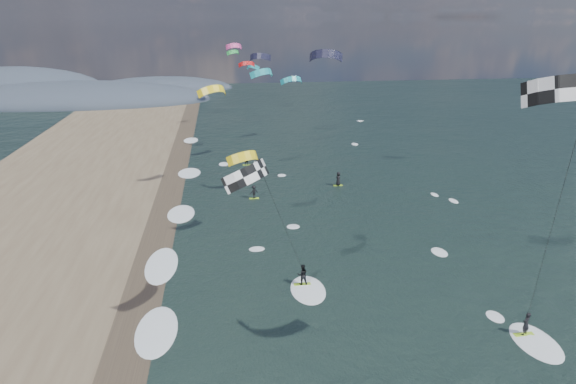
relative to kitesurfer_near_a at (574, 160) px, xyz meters
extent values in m
plane|color=black|center=(-9.85, 2.59, -13.23)|extent=(260.00, 260.00, 0.00)
cube|color=#382D23|center=(-21.85, 12.59, -13.23)|extent=(3.00, 240.00, 0.00)
ellipsoid|color=#3D4756|center=(-67.85, 114.59, -13.23)|extent=(48.00, 20.00, 15.00)
ellipsoid|color=#3D4756|center=(-49.85, 102.59, -13.23)|extent=(64.00, 24.00, 10.00)
ellipsoid|color=#3D4756|center=(-31.85, 122.59, -13.23)|extent=(40.00, 18.00, 7.00)
cube|color=#9BD225|center=(3.13, 4.89, -13.20)|extent=(1.32, 0.40, 0.06)
imported|color=black|center=(3.13, 4.89, -12.36)|extent=(0.71, 0.63, 1.62)
ellipsoid|color=white|center=(3.43, 4.09, -13.23)|extent=(2.60, 4.20, 0.12)
cylinder|color=black|center=(1.13, 1.89, -4.27)|extent=(0.02, 0.02, 16.94)
cube|color=#9BD225|center=(-9.97, 12.97, -13.20)|extent=(1.30, 0.40, 0.06)
imported|color=black|center=(-9.97, 12.97, -12.35)|extent=(0.81, 0.63, 1.65)
ellipsoid|color=white|center=(-9.67, 12.17, -13.23)|extent=(2.60, 4.20, 0.12)
cylinder|color=black|center=(-11.72, 9.97, -6.95)|extent=(0.02, 0.02, 12.14)
cube|color=#9BD225|center=(-12.26, 32.02, -13.20)|extent=(1.10, 0.35, 0.05)
imported|color=black|center=(-12.26, 32.02, -12.43)|extent=(1.11, 0.88, 1.51)
cube|color=#9BD225|center=(-1.83, 35.04, -13.20)|extent=(1.10, 0.35, 0.05)
imported|color=black|center=(-1.83, 35.04, -12.35)|extent=(0.72, 0.92, 1.67)
cube|color=#9BD225|center=(-12.32, 45.16, -13.20)|extent=(1.10, 0.35, 0.05)
imported|color=black|center=(-12.32, 45.16, -12.41)|extent=(0.65, 0.54, 1.54)
ellipsoid|color=white|center=(-20.65, 8.59, -13.23)|extent=(2.40, 5.40, 0.11)
ellipsoid|color=white|center=(-20.65, 17.59, -13.23)|extent=(2.40, 5.40, 0.11)
ellipsoid|color=white|center=(-20.65, 28.59, -13.23)|extent=(2.40, 5.40, 0.11)
ellipsoid|color=white|center=(-20.65, 42.59, -13.23)|extent=(2.40, 5.40, 0.11)
ellipsoid|color=white|center=(-20.65, 60.59, -13.23)|extent=(2.40, 5.40, 0.11)
camera|label=1|loc=(-15.52, -18.65, 6.01)|focal=30.00mm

